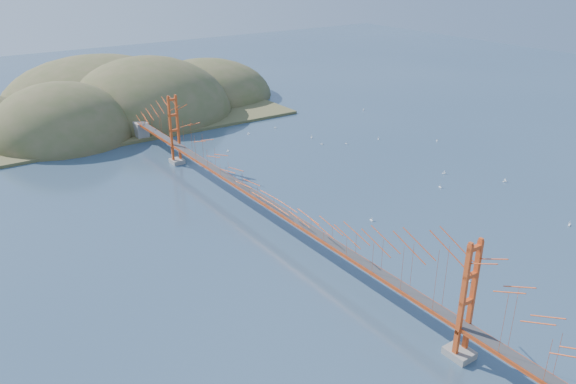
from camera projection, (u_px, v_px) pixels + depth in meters
ground at (274, 229)px, 72.71m from camera, size 320.00×320.00×0.00m
bridge at (273, 179)px, 70.06m from camera, size 2.20×94.40×12.00m
far_headlands at (114, 112)px, 125.58m from camera, size 84.00×58.00×25.00m
sailboat_1 at (444, 173)px, 90.76m from camera, size 0.59×0.59×0.62m
sailboat_4 at (378, 139)px, 107.08m from camera, size 0.58×0.58×0.61m
sailboat_3 at (228, 151)px, 100.68m from camera, size 0.52×0.50×0.59m
sailboat_0 at (372, 220)px, 75.02m from camera, size 0.51×0.59×0.68m
sailboat_13 at (569, 225)px, 73.65m from camera, size 0.65×0.64×0.73m
sailboat_15 at (346, 143)px, 104.63m from camera, size 0.54×0.54×0.59m
sailboat_17 at (363, 110)px, 126.46m from camera, size 0.50×0.42×0.57m
sailboat_14 at (440, 187)px, 85.49m from camera, size 0.50×0.57×0.65m
sailboat_12 at (249, 134)px, 110.11m from camera, size 0.51×0.41×0.60m
sailboat_9 at (437, 141)px, 106.15m from camera, size 0.53×0.53×0.56m
sailboat_11 at (505, 181)px, 87.59m from camera, size 0.60×0.60×0.68m
sailboat_16 at (322, 144)px, 104.38m from camera, size 0.53×0.53×0.57m
sailboat_8 at (312, 137)px, 107.98m from camera, size 0.68×0.68×0.71m
sailboat_7 at (275, 128)px, 113.83m from camera, size 0.51×0.51×0.57m
sailboat_10 at (468, 280)px, 61.33m from camera, size 0.51×0.61×0.70m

